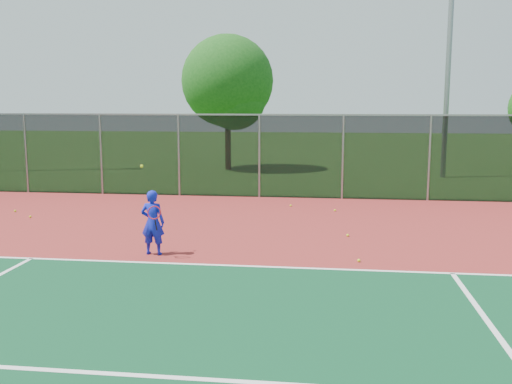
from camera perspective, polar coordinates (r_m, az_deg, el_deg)
ground at (r=9.17m, az=10.35°, el=-13.18°), size 120.00×120.00×0.00m
court_apron at (r=11.04m, az=9.79°, el=-9.25°), size 30.00×20.00×0.02m
fence_back at (r=20.58m, az=8.68°, el=3.58°), size 30.00×0.06×3.03m
tennis_player at (r=13.08m, az=-10.29°, el=-3.00°), size 0.59×0.60×2.04m
practice_ball_0 at (r=18.30m, az=7.90°, el=-1.82°), size 0.07×0.07×0.07m
practice_ball_1 at (r=19.56m, az=-22.94°, el=-1.75°), size 0.07×0.07×0.07m
practice_ball_2 at (r=14.92m, az=9.16°, el=-4.29°), size 0.07×0.07×0.07m
practice_ball_3 at (r=18.40m, az=-21.64°, el=-2.31°), size 0.07×0.07×0.07m
practice_ball_4 at (r=12.61m, az=10.25°, el=-6.76°), size 0.07×0.07×0.07m
practice_ball_6 at (r=18.99m, az=3.49°, el=-1.36°), size 0.07×0.07×0.07m
floodlight_n at (r=28.11m, az=18.89°, el=16.11°), size 0.90×0.40×12.82m
tree_back_left at (r=29.67m, az=-2.70°, el=10.63°), size 4.71×4.71×6.92m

